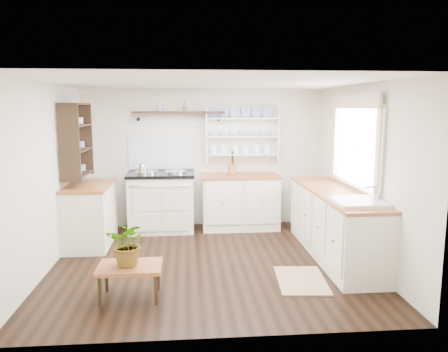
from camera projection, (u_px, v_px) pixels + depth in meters
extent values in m
cube|color=black|center=(209.00, 262.00, 5.71)|extent=(4.00, 3.80, 0.01)
cube|color=beige|center=(203.00, 158.00, 7.39)|extent=(4.00, 0.02, 2.30)
cube|color=beige|center=(362.00, 173.00, 5.69)|extent=(0.02, 3.80, 2.30)
cube|color=beige|center=(46.00, 178.00, 5.36)|extent=(0.02, 3.80, 2.30)
cube|color=white|center=(208.00, 83.00, 5.34)|extent=(4.00, 3.80, 0.01)
cube|color=white|center=(356.00, 146.00, 5.78)|extent=(0.04, 1.40, 1.00)
cube|color=white|center=(354.00, 146.00, 5.78)|extent=(0.02, 1.50, 1.10)
cube|color=beige|center=(355.00, 101.00, 5.69)|extent=(0.04, 1.55, 0.18)
cube|color=beige|center=(162.00, 203.00, 7.12)|extent=(1.03, 0.67, 0.91)
cube|color=black|center=(161.00, 174.00, 7.05)|extent=(1.07, 0.71, 0.05)
cylinder|color=silver|center=(146.00, 172.00, 7.02)|extent=(0.35, 0.35, 0.03)
cylinder|color=silver|center=(176.00, 172.00, 7.06)|extent=(0.35, 0.35, 0.03)
cylinder|color=silver|center=(160.00, 186.00, 6.70)|extent=(0.93, 0.02, 0.02)
cube|color=beige|center=(240.00, 202.00, 7.26)|extent=(1.25, 0.60, 0.88)
cube|color=brown|center=(240.00, 176.00, 7.19)|extent=(1.27, 0.63, 0.04)
cube|color=beige|center=(335.00, 225.00, 5.88)|extent=(0.60, 2.40, 0.88)
cube|color=brown|center=(336.00, 193.00, 5.81)|extent=(0.62, 2.43, 0.04)
cube|color=white|center=(357.00, 212.00, 5.08)|extent=(0.55, 0.60, 0.28)
cylinder|color=silver|center=(375.00, 195.00, 5.07)|extent=(0.02, 0.02, 0.22)
cube|color=beige|center=(90.00, 215.00, 6.38)|extent=(0.60, 1.10, 0.88)
cube|color=brown|center=(89.00, 186.00, 6.31)|extent=(0.62, 1.13, 0.04)
cube|color=white|center=(242.00, 134.00, 7.37)|extent=(1.20, 0.03, 0.90)
cube|color=white|center=(242.00, 135.00, 7.28)|extent=(1.20, 0.22, 0.02)
cylinder|color=navy|center=(242.00, 118.00, 7.25)|extent=(0.20, 0.02, 0.20)
cube|color=black|center=(179.00, 112.00, 7.11)|extent=(1.50, 0.24, 0.04)
cone|color=black|center=(139.00, 119.00, 7.14)|extent=(0.06, 0.20, 0.06)
cone|color=black|center=(218.00, 119.00, 7.25)|extent=(0.06, 0.20, 0.06)
cube|color=black|center=(76.00, 140.00, 6.19)|extent=(0.28, 0.80, 1.05)
cylinder|color=#A5623C|center=(232.00, 169.00, 7.24)|extent=(0.13, 0.13, 0.16)
cube|color=brown|center=(130.00, 267.00, 4.59)|extent=(0.66, 0.47, 0.04)
cylinder|color=black|center=(100.00, 292.00, 4.41)|extent=(0.04, 0.04, 0.32)
cylinder|color=black|center=(106.00, 277.00, 4.78)|extent=(0.04, 0.04, 0.32)
cylinder|color=black|center=(156.00, 290.00, 4.46)|extent=(0.04, 0.04, 0.32)
cylinder|color=black|center=(158.00, 276.00, 4.83)|extent=(0.04, 0.04, 0.32)
imported|color=#3F7233|center=(129.00, 243.00, 4.55)|extent=(0.51, 0.47, 0.48)
cube|color=#9A7C59|center=(301.00, 280.00, 5.09)|extent=(0.62, 0.90, 0.02)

